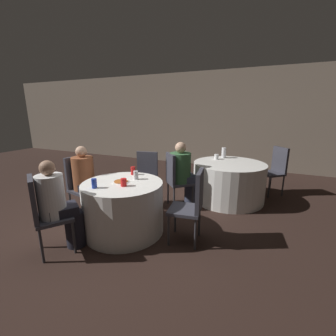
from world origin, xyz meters
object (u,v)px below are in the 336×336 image
Objects in this scene: person_white_shirt at (60,207)px; person_floral_shirt at (87,182)px; chair_near_east at (193,201)px; person_green_jacket at (184,173)px; soda_can_blue at (94,183)px; chair_near_southwest at (43,210)px; soda_can_red at (133,171)px; chair_far_northeast at (276,167)px; bottle_far at (224,153)px; table_far at (228,181)px; table_near at (124,207)px; pizza_plate_near at (121,182)px; chair_near_west at (80,181)px; chair_far_southwest at (175,176)px; chair_near_north at (146,174)px; soda_can_silver at (136,175)px.

person_floral_shirt is (-0.35, 0.81, 0.02)m from person_white_shirt.
chair_near_east is 1.74m from person_floral_shirt.
soda_can_blue is (-0.64, -1.51, 0.19)m from person_green_jacket.
person_white_shirt is (0.10, 0.15, -0.01)m from chair_near_southwest.
chair_near_east reaches higher than soda_can_red.
chair_near_southwest is at bearing 101.70° from chair_far_northeast.
bottle_far reaches higher than soda_can_red.
table_far is 2.93m from person_white_shirt.
person_green_jacket reaches higher than chair_far_northeast.
soda_can_blue is at bearing -64.91° from person_green_jacket.
bottle_far is (1.48, 3.03, 0.26)m from chair_near_southwest.
soda_can_blue is (-2.14, -2.85, 0.22)m from chair_far_northeast.
chair_far_northeast is 2.01m from person_green_jacket.
table_near is 0.95× the size of person_green_jacket.
person_green_jacket reaches higher than soda_can_red.
table_near is at bearing 90.00° from chair_near_east.
bottle_far is (0.97, 2.21, 0.10)m from pizza_plate_near.
chair_near_west reaches higher than bottle_far.
chair_near_southwest is 0.99m from person_floral_shirt.
pizza_plate_near reaches higher than table_far.
chair_far_northeast is (1.62, 1.44, 0.00)m from chair_far_southwest.
chair_far_southwest is 1.45m from person_floral_shirt.
soda_can_blue is at bearing -114.03° from bottle_far.
chair_near_west is 0.84× the size of person_floral_shirt.
chair_far_northeast is (1.95, 2.52, 0.21)m from table_near.
chair_near_west is at bearing -165.66° from soda_can_red.
person_green_jacket reaches higher than table_far.
chair_near_west is at bearing -90.00° from person_floral_shirt.
person_white_shirt reaches higher than chair_far_northeast.
chair_far_southwest is at bearing 135.84° from chair_near_west.
person_green_jacket reaches higher than chair_near_north.
person_white_shirt is at bearing -67.50° from person_green_jacket.
soda_can_silver is (0.12, 0.20, 0.05)m from pizza_plate_near.
person_green_jacket is 1.17m from bottle_far.
soda_can_blue is 0.60m from soda_can_silver.
person_floral_shirt is 9.42× the size of soda_can_red.
bottle_far is at bearing 67.07° from table_near.
bottle_far is (0.61, 1.15, 0.26)m from chair_far_southwest.
chair_far_northeast is at bearing 139.70° from chair_near_west.
chair_near_southwest reaches higher than soda_can_blue.
soda_can_blue is (-0.19, -0.32, 0.42)m from table_near.
person_green_jacket is at bearing 55.80° from soda_can_red.
person_green_jacket is at bearing 67.82° from pizza_plate_near.
person_floral_shirt reaches higher than soda_can_red.
chair_near_east and chair_far_northeast have the same top height.
chair_far_southwest is 1.14m from pizza_plate_near.
table_far is 0.95m from person_green_jacket.
person_floral_shirt is 1.61m from person_green_jacket.
person_green_jacket is (1.40, 1.01, 0.03)m from chair_near_west.
table_near is 0.48m from soda_can_silver.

